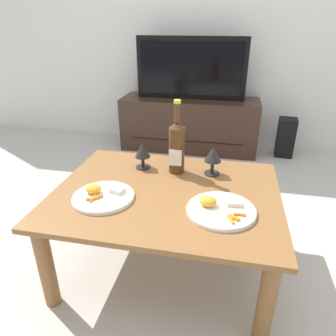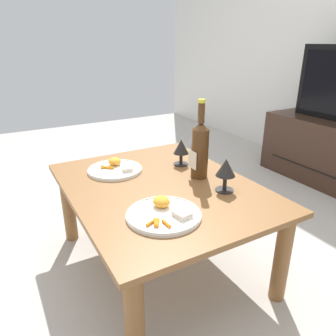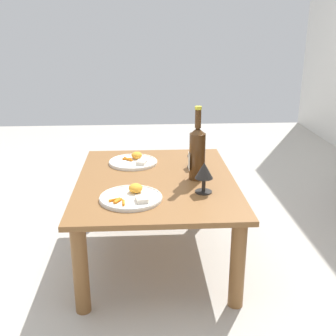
# 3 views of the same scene
# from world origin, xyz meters

# --- Properties ---
(ground_plane) EXTENTS (6.40, 6.40, 0.00)m
(ground_plane) POSITION_xyz_m (0.00, 0.00, 0.00)
(ground_plane) COLOR #B7B2A8
(dining_table) EXTENTS (1.06, 0.83, 0.46)m
(dining_table) POSITION_xyz_m (0.00, 0.00, 0.38)
(dining_table) COLOR brown
(dining_table) RESTS_ON ground_plane
(wine_bottle) EXTENTS (0.08, 0.09, 0.39)m
(wine_bottle) POSITION_xyz_m (0.01, 0.22, 0.61)
(wine_bottle) COLOR #4C2D14
(wine_bottle) RESTS_ON dining_table
(goblet_left) EXTENTS (0.08, 0.08, 0.14)m
(goblet_left) POSITION_xyz_m (-0.18, 0.23, 0.55)
(goblet_left) COLOR black
(goblet_left) RESTS_ON dining_table
(goblet_right) EXTENTS (0.09, 0.09, 0.15)m
(goblet_right) POSITION_xyz_m (0.20, 0.23, 0.56)
(goblet_right) COLOR black
(goblet_right) RESTS_ON dining_table
(dinner_plate_left) EXTENTS (0.28, 0.28, 0.05)m
(dinner_plate_left) POSITION_xyz_m (-0.27, -0.12, 0.47)
(dinner_plate_left) COLOR white
(dinner_plate_left) RESTS_ON dining_table
(dinner_plate_right) EXTENTS (0.30, 0.30, 0.05)m
(dinner_plate_right) POSITION_xyz_m (0.26, -0.12, 0.47)
(dinner_plate_right) COLOR white
(dinner_plate_right) RESTS_ON dining_table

